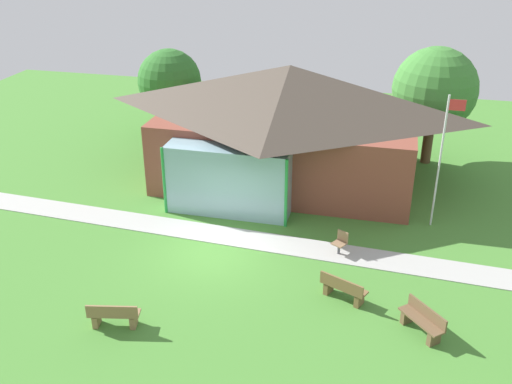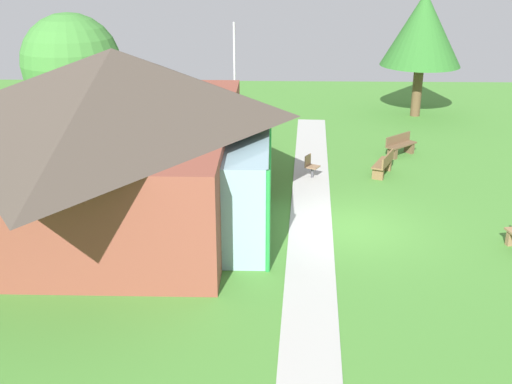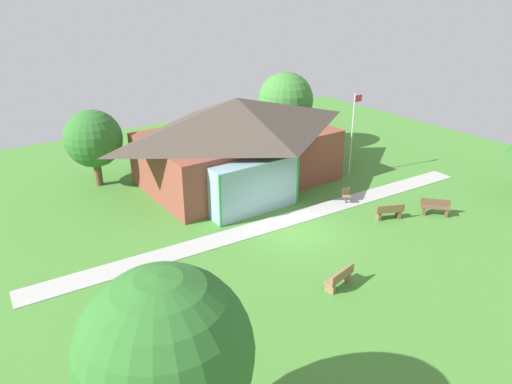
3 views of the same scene
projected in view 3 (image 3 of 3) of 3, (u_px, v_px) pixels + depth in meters
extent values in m
plane|color=#478433|center=(295.00, 231.00, 23.64)|extent=(44.00, 44.00, 0.00)
cube|color=brown|center=(238.00, 157.00, 29.03)|extent=(10.92, 6.98, 3.11)
pyramid|color=#4C4238|center=(237.00, 115.00, 28.00)|extent=(11.92, 7.98, 2.02)
cube|color=#8CB2BF|center=(254.00, 186.00, 25.17)|extent=(4.91, 1.20, 2.80)
cylinder|color=green|center=(220.00, 202.00, 23.42)|extent=(0.12, 0.12, 2.80)
cylinder|color=green|center=(298.00, 180.00, 26.01)|extent=(0.12, 0.12, 2.80)
cube|color=#ADADA8|center=(281.00, 222.00, 24.50)|extent=(25.18, 2.72, 0.03)
cylinder|color=silver|center=(352.00, 135.00, 29.49)|extent=(0.08, 0.08, 5.21)
cube|color=red|center=(358.00, 98.00, 28.75)|extent=(0.60, 0.02, 0.40)
cube|color=brown|center=(436.00, 207.00, 25.05)|extent=(1.33, 1.41, 0.06)
cube|color=brown|center=(446.00, 213.00, 25.04)|extent=(0.40, 0.39, 0.39)
cube|color=brown|center=(424.00, 211.00, 25.26)|extent=(0.40, 0.39, 0.39)
cube|color=brown|center=(436.00, 202.00, 25.14)|extent=(1.05, 1.15, 0.36)
cube|color=olive|center=(339.00, 277.00, 19.13)|extent=(1.56, 0.74, 0.06)
cube|color=olive|center=(330.00, 288.00, 18.86)|extent=(0.24, 0.42, 0.39)
cube|color=olive|center=(346.00, 277.00, 19.60)|extent=(0.24, 0.42, 0.39)
cube|color=olive|center=(343.00, 274.00, 18.92)|extent=(1.48, 0.36, 0.36)
cube|color=brown|center=(389.00, 211.00, 24.68)|extent=(1.55, 1.01, 0.06)
cube|color=brown|center=(378.00, 216.00, 24.68)|extent=(0.31, 0.43, 0.39)
cube|color=brown|center=(398.00, 214.00, 24.88)|extent=(0.31, 0.43, 0.39)
cube|color=brown|center=(391.00, 209.00, 24.42)|extent=(1.40, 0.66, 0.36)
cube|color=#8C6B4C|center=(346.00, 196.00, 26.40)|extent=(0.60, 0.60, 0.04)
cube|color=#8C6B4C|center=(346.00, 191.00, 26.49)|extent=(0.40, 0.25, 0.40)
cylinder|color=#4C4C51|center=(346.00, 200.00, 26.49)|extent=(0.10, 0.10, 0.42)
cylinder|color=#4C4C51|center=(346.00, 203.00, 26.57)|extent=(0.36, 0.36, 0.02)
sphere|color=#2D6B28|center=(165.00, 353.00, 10.49)|extent=(3.98, 3.98, 3.98)
cylinder|color=brown|center=(285.00, 134.00, 34.90)|extent=(0.47, 0.47, 2.16)
sphere|color=#3D7F33|center=(286.00, 100.00, 33.89)|extent=(3.89, 3.89, 3.89)
cylinder|color=brown|center=(98.00, 172.00, 28.68)|extent=(0.45, 0.45, 1.65)
sphere|color=#2D6B28|center=(93.00, 139.00, 27.85)|extent=(3.35, 3.35, 3.35)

